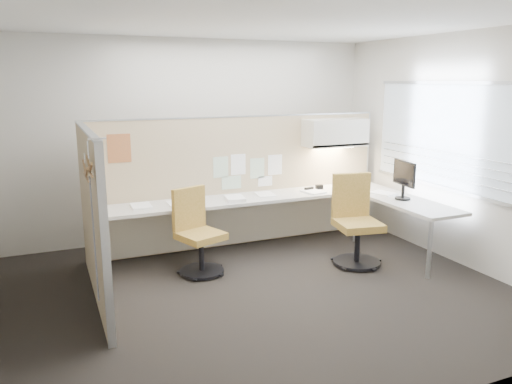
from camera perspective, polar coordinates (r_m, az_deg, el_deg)
name	(u,v)px	position (r m, az deg, el deg)	size (l,w,h in m)	color
floor	(248,292)	(5.48, -0.89, -11.41)	(5.50, 4.50, 0.01)	black
ceiling	(247,18)	(5.04, -1.00, 19.23)	(5.50, 4.50, 0.01)	white
wall_back	(188,140)	(7.18, -7.79, 5.90)	(5.50, 0.02, 2.80)	beige
wall_front	(387,219)	(3.15, 14.78, -2.98)	(5.50, 0.02, 2.80)	beige
wall_right	(455,149)	(6.61, 21.78, 4.55)	(0.02, 4.50, 2.80)	beige
window_pane	(454,137)	(6.58, 21.73, 5.83)	(0.01, 2.80, 1.30)	#9BAAB4
partition_back	(241,182)	(6.83, -1.74, 1.20)	(4.10, 0.06, 1.75)	tan
partition_left	(92,217)	(5.32, -18.19, -2.73)	(0.06, 2.20, 1.75)	tan
desk	(281,206)	(6.61, 2.85, -1.60)	(4.00, 2.07, 0.73)	beige
overhead_bin	(335,133)	(7.15, 9.04, 6.72)	(0.90, 0.36, 0.38)	beige
task_light_strip	(335,147)	(7.18, 8.98, 5.05)	(0.60, 0.06, 0.02)	#FFEABF
pinned_papers	(247,170)	(6.80, -1.02, 2.51)	(1.01, 0.00, 0.47)	#8CBF8C
poster	(119,148)	(6.31, -15.37, 4.83)	(0.28, 0.00, 0.35)	orange
chair_left	(197,235)	(5.90, -6.75, -4.85)	(0.59, 0.61, 0.99)	black
chair_right	(355,223)	(6.27, 11.29, -3.52)	(0.59, 0.61, 1.09)	black
monitor	(404,178)	(6.63, 16.55, 1.60)	(0.20, 0.47, 0.50)	black
phone	(349,186)	(7.08, 10.60, 0.63)	(0.24, 0.22, 0.12)	black
stapler	(309,189)	(6.95, 6.08, 0.34)	(0.14, 0.04, 0.05)	black
tape_dispenser	(319,187)	(7.09, 7.23, 0.59)	(0.10, 0.06, 0.06)	black
coat_hook	(89,183)	(4.22, -18.52, 0.94)	(0.18, 0.45, 1.35)	silver
paper_stack_0	(141,206)	(6.18, -13.00, -1.58)	(0.23, 0.30, 0.03)	white
paper_stack_1	(177,203)	(6.26, -9.01, -1.29)	(0.23, 0.30, 0.02)	white
paper_stack_2	(235,199)	(6.37, -2.44, -0.76)	(0.23, 0.30, 0.04)	white
paper_stack_3	(265,194)	(6.68, 1.05, -0.27)	(0.23, 0.30, 0.01)	white
paper_stack_4	(313,192)	(6.86, 6.54, 0.04)	(0.23, 0.30, 0.02)	white
paper_stack_5	(383,193)	(6.94, 14.32, -0.14)	(0.23, 0.30, 0.02)	white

